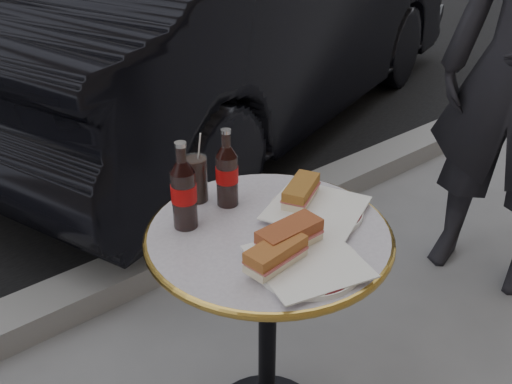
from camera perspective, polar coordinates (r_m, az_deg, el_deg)
curb at (r=2.44m, az=-12.90°, el=-8.09°), size 40.00×0.20×0.12m
bistro_table at (r=1.65m, az=1.14°, el=-14.51°), size 0.62×0.62×0.73m
plate_left at (r=1.30m, az=5.17°, el=-7.20°), size 0.32×0.32×0.01m
plate_right at (r=1.49m, az=6.02°, el=-1.87°), size 0.30×0.30×0.01m
sandwich_left_a at (r=1.27m, az=2.00°, el=-6.34°), size 0.16×0.09×0.05m
sandwich_left_b at (r=1.32m, az=3.36°, el=-4.52°), size 0.16×0.08×0.06m
sandwich_right at (r=1.51m, az=4.52°, el=-0.03°), size 0.16×0.13×0.05m
cola_bottle_left at (r=1.39m, az=-7.28°, el=0.65°), size 0.07×0.07×0.23m
cola_bottle_right at (r=1.48m, az=-2.94°, el=2.44°), size 0.07×0.07×0.22m
cola_glass at (r=1.52m, az=-5.99°, el=1.32°), size 0.08×0.08×0.13m
parked_car at (r=3.81m, az=-0.88°, el=16.91°), size 2.66×4.34×1.35m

